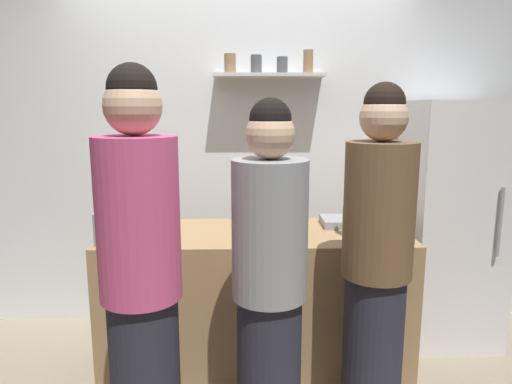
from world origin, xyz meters
The scene contains 13 objects.
back_wall_assembly centered at (0.00, 1.25, 1.30)m, with size 4.80×0.32×2.60m.
refrigerator centered at (1.49, 0.85, 0.84)m, with size 0.62×0.60×1.69m.
counter centered at (0.11, 0.50, 0.44)m, with size 1.85×0.69×0.89m, color #9E7A51.
baking_pan centered at (0.71, 0.65, 0.91)m, with size 0.34×0.24×0.05m, color gray.
utensil_holder centered at (0.24, 0.38, 0.94)m, with size 0.10×0.10×0.22m.
wine_bottle_pale_glass centered at (0.66, 0.40, 0.99)m, with size 0.06×0.06×0.30m.
wine_bottle_amber_glass centered at (-0.68, 0.45, 1.00)m, with size 0.08×0.08×0.31m.
wine_bottle_green_glass centered at (0.32, 0.48, 1.02)m, with size 0.08×0.08×0.35m.
wine_bottle_dark_glass centered at (-0.73, 0.64, 0.99)m, with size 0.07×0.07×0.28m.
water_bottle_plastic centered at (-0.75, 0.25, 0.99)m, with size 0.09×0.09×0.23m.
person_grey_hoodie centered at (0.15, -0.25, 0.83)m, with size 0.34×0.34×1.68m.
person_pink_top centered at (-0.39, -0.39, 0.91)m, with size 0.34×0.34×1.81m.
person_brown_jacket centered at (0.69, -0.09, 0.88)m, with size 0.34×0.34×1.76m.
Camera 1 is at (0.04, -2.22, 1.64)m, focal length 32.12 mm.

